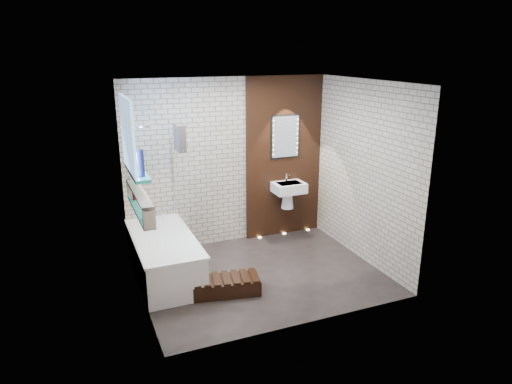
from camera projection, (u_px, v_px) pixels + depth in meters
name	position (u px, v px, depth m)	size (l,w,h in m)	color
ground	(260.00, 274.00, 6.43)	(3.20, 3.20, 0.00)	black
room_shell	(260.00, 184.00, 6.05)	(3.24, 3.20, 2.60)	gray
walnut_panel	(284.00, 158.00, 7.52)	(1.30, 0.06, 2.60)	black
clerestory_window	(130.00, 143.00, 5.61)	(0.18, 1.00, 0.94)	#7FADE0
display_niche	(140.00, 202.00, 5.65)	(0.14, 1.30, 0.26)	teal
bathtub	(164.00, 257.00, 6.30)	(0.79, 1.74, 0.70)	white
bath_screen	(179.00, 176.00, 6.52)	(0.01, 0.78, 1.40)	white
towel	(180.00, 138.00, 6.19)	(0.11, 0.28, 0.36)	black
shower_head	(143.00, 126.00, 6.21)	(0.18, 0.18, 0.02)	silver
washbasin	(289.00, 191.00, 7.49)	(0.50, 0.36, 0.58)	white
led_mirror	(285.00, 137.00, 7.38)	(0.50, 0.02, 0.70)	black
walnut_step	(226.00, 286.00, 5.92)	(0.85, 0.38, 0.19)	black
niche_bottles	(139.00, 203.00, 5.71)	(0.06, 0.86, 0.16)	maroon
sill_vases	(136.00, 161.00, 5.75)	(0.20, 0.60, 0.32)	teal
floor_uplights	(284.00, 233.00, 7.84)	(0.96, 0.06, 0.01)	#FFD899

